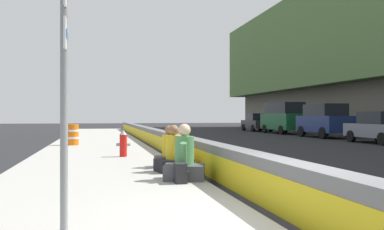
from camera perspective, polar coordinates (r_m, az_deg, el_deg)
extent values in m
plane|color=#232326|center=(6.13, 14.09, -14.18)|extent=(160.00, 160.00, 0.00)
cube|color=slate|center=(6.04, 14.09, -10.27)|extent=(76.00, 0.44, 0.85)
cube|color=gold|center=(5.95, 12.11, -10.84)|extent=(74.48, 0.01, 0.54)
cylinder|color=gray|center=(5.26, -16.66, 4.79)|extent=(0.09, 0.09, 3.60)
cube|color=white|center=(5.33, -16.44, 10.16)|extent=(0.44, 0.02, 0.36)
cube|color=#1956AD|center=(5.32, -16.29, 10.16)|extent=(0.30, 0.01, 0.10)
cylinder|color=red|center=(14.33, -9.13, -4.06)|extent=(0.24, 0.24, 0.72)
cone|color=gray|center=(14.31, -9.13, -2.30)|extent=(0.26, 0.26, 0.16)
cylinder|color=gray|center=(14.34, -8.45, -3.91)|extent=(0.10, 0.12, 0.10)
cylinder|color=gray|center=(14.32, -9.81, -3.92)|extent=(0.10, 0.12, 0.10)
cube|color=#424247|center=(9.13, -1.02, -7.60)|extent=(0.91, 1.00, 0.32)
cylinder|color=#4C8951|center=(9.08, -1.02, -4.74)|extent=(0.40, 0.40, 0.60)
sphere|color=beige|center=(9.06, -1.02, -2.02)|extent=(0.26, 0.26, 0.26)
cylinder|color=#4C8951|center=(9.31, -0.94, -4.99)|extent=(0.33, 0.21, 0.53)
cylinder|color=#4C8951|center=(8.87, -1.11, -5.24)|extent=(0.33, 0.21, 0.53)
cube|color=black|center=(10.42, -2.46, -6.71)|extent=(0.83, 0.92, 0.30)
cylinder|color=gold|center=(10.38, -2.46, -4.30)|extent=(0.39, 0.39, 0.57)
sphere|color=#8E6647|center=(10.35, -2.46, -2.03)|extent=(0.25, 0.25, 0.25)
cylinder|color=gold|center=(10.58, -2.86, -4.53)|extent=(0.31, 0.19, 0.50)
cylinder|color=gold|center=(10.18, -2.03, -4.71)|extent=(0.31, 0.19, 0.50)
cube|color=#424247|center=(11.33, -3.05, -6.19)|extent=(0.74, 0.85, 0.29)
cylinder|color=gold|center=(11.29, -3.05, -4.05)|extent=(0.38, 0.38, 0.55)
sphere|color=#8E6647|center=(11.27, -3.05, -2.03)|extent=(0.24, 0.24, 0.24)
cylinder|color=gold|center=(11.50, -3.11, -4.26)|extent=(0.30, 0.16, 0.49)
cylinder|color=gold|center=(11.09, -2.98, -4.41)|extent=(0.30, 0.16, 0.49)
cube|color=#232328|center=(8.65, -1.55, -7.75)|extent=(0.32, 0.22, 0.40)
cube|color=#232328|center=(8.68, -0.64, -8.12)|extent=(0.22, 0.06, 0.20)
cylinder|color=orange|center=(20.44, -15.56, -2.54)|extent=(0.52, 0.52, 0.95)
cylinder|color=white|center=(20.43, -15.56, -2.01)|extent=(0.54, 0.54, 0.10)
cylinder|color=white|center=(20.45, -15.56, -2.94)|extent=(0.54, 0.54, 0.10)
cube|color=slate|center=(24.99, 23.81, -1.92)|extent=(4.56, 1.96, 0.72)
cube|color=black|center=(24.89, 23.93, -0.34)|extent=(2.26, 1.70, 0.66)
cylinder|color=black|center=(25.75, 20.41, -2.67)|extent=(0.67, 0.24, 0.66)
cylinder|color=black|center=(26.68, 23.61, -2.58)|extent=(0.67, 0.24, 0.66)
cylinder|color=black|center=(23.33, 24.03, -2.94)|extent=(0.67, 0.24, 0.66)
cube|color=navy|center=(30.40, 17.18, -1.14)|extent=(4.84, 2.02, 1.10)
cube|color=black|center=(30.31, 17.26, 0.65)|extent=(3.14, 1.79, 0.80)
cylinder|color=black|center=(31.37, 14.36, -2.12)|extent=(0.76, 0.24, 0.76)
cylinder|color=black|center=(32.20, 17.32, -2.06)|extent=(0.76, 0.24, 0.76)
cylinder|color=black|center=(28.63, 17.01, -2.31)|extent=(0.76, 0.24, 0.76)
cylinder|color=black|center=(29.54, 20.17, -2.24)|extent=(0.76, 0.24, 0.76)
cube|color=#145128|center=(36.23, 12.05, -0.85)|extent=(5.14, 2.05, 1.30)
cube|color=black|center=(36.14, 12.12, 0.89)|extent=(4.13, 1.84, 0.90)
cylinder|color=black|center=(37.34, 9.67, -1.82)|extent=(0.72, 0.23, 0.72)
cylinder|color=black|center=(38.12, 12.27, -1.79)|extent=(0.72, 0.23, 0.72)
cylinder|color=black|center=(34.37, 11.81, -1.97)|extent=(0.72, 0.23, 0.72)
cylinder|color=black|center=(35.21, 14.58, -1.93)|extent=(0.72, 0.23, 0.72)
cube|color=#28282D|center=(41.68, 8.61, -1.19)|extent=(4.55, 1.94, 0.72)
cube|color=black|center=(41.58, 8.66, -0.24)|extent=(2.25, 1.69, 0.66)
cylinder|color=black|center=(42.79, 6.88, -1.64)|extent=(0.67, 0.24, 0.66)
cylinder|color=black|center=(43.34, 9.06, -1.62)|extent=(0.67, 0.24, 0.66)
cylinder|color=black|center=(40.05, 8.13, -1.75)|extent=(0.67, 0.24, 0.66)
cylinder|color=black|center=(40.64, 10.44, -1.72)|extent=(0.67, 0.24, 0.66)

